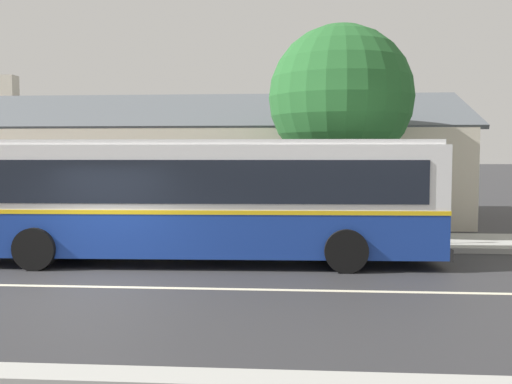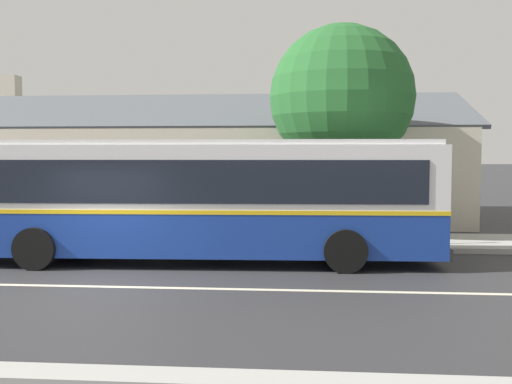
% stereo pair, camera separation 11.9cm
% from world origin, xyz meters
% --- Properties ---
extents(ground_plane, '(300.00, 300.00, 0.00)m').
position_xyz_m(ground_plane, '(0.00, 0.00, 0.00)').
color(ground_plane, '#2D2D30').
extents(sidewalk_far, '(60.00, 3.00, 0.15)m').
position_xyz_m(sidewalk_far, '(0.00, 6.00, 0.07)').
color(sidewalk_far, '#9E9E99').
rests_on(sidewalk_far, ground).
extents(lane_divider_stripe, '(60.00, 0.16, 0.01)m').
position_xyz_m(lane_divider_stripe, '(0.00, 0.00, 0.00)').
color(lane_divider_stripe, beige).
rests_on(lane_divider_stripe, ground).
extents(community_building, '(25.88, 9.21, 6.32)m').
position_xyz_m(community_building, '(-2.13, 13.56, 1.94)').
color(community_building, beige).
rests_on(community_building, ground).
extents(transit_bus, '(12.47, 3.05, 3.04)m').
position_xyz_m(transit_bus, '(1.52, 2.90, 1.64)').
color(transit_bus, navy).
rests_on(transit_bus, ground).
extents(bench_down_street, '(1.85, 0.51, 0.94)m').
position_xyz_m(bench_down_street, '(-2.33, 5.48, 0.58)').
color(bench_down_street, brown).
rests_on(bench_down_street, sidewalk_far).
extents(street_tree_primary, '(4.57, 4.57, 6.77)m').
position_xyz_m(street_tree_primary, '(5.52, 7.15, 4.34)').
color(street_tree_primary, '#4C3828').
rests_on(street_tree_primary, ground).
extents(bus_stop_sign, '(0.36, 0.07, 2.40)m').
position_xyz_m(bus_stop_sign, '(7.10, 4.99, 1.64)').
color(bus_stop_sign, gray).
rests_on(bus_stop_sign, sidewalk_far).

